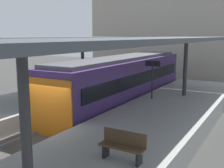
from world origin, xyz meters
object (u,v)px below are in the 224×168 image
platform_sign (152,71)px  passenger_near_bench (67,75)px  platform_bench (123,145)px  commuter_train (123,81)px

platform_sign → passenger_near_bench: (-6.59, 0.40, -0.74)m
platform_bench → passenger_near_bench: (-8.90, 8.40, 0.42)m
commuter_train → platform_bench: 10.17m
platform_bench → platform_sign: bearing=106.1°
passenger_near_bench → commuter_train: bearing=8.2°
commuter_train → passenger_near_bench: size_ratio=8.24×
platform_bench → commuter_train: bearing=117.8°
commuter_train → platform_bench: commuter_train is taller
platform_sign → passenger_near_bench: bearing=176.5°
platform_sign → passenger_near_bench: size_ratio=1.29×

